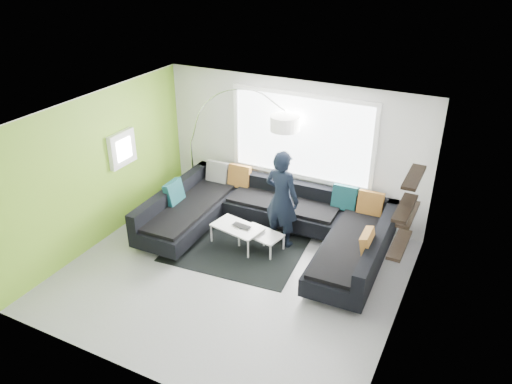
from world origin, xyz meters
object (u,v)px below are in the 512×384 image
coffee_table (249,237)px  laptop (240,227)px  arc_lamp (191,142)px  person (282,199)px  sectional_sofa (266,226)px  side_table (353,289)px

coffee_table → laptop: 0.27m
arc_lamp → coffee_table: bearing=-29.0°
person → laptop: (-0.63, -0.45, -0.53)m
arc_lamp → person: bearing=-16.4°
sectional_sofa → coffee_table: sectional_sofa is taller
sectional_sofa → side_table: 2.13m
side_table → laptop: bearing=165.3°
sectional_sofa → coffee_table: size_ratio=3.66×
arc_lamp → laptop: bearing=-32.5°
coffee_table → person: size_ratio=0.64×
laptop → sectional_sofa: bearing=39.2°
person → side_table: bearing=156.9°
arc_lamp → laptop: arc_lamp is taller
sectional_sofa → laptop: (-0.41, -0.27, -0.00)m
side_table → person: person is taller
sectional_sofa → coffee_table: 0.39m
person → arc_lamp: bearing=-10.1°
side_table → person: bearing=148.2°
coffee_table → person: person is taller
sectional_sofa → arc_lamp: bearing=154.0°
sectional_sofa → side_table: sectional_sofa is taller
laptop → arc_lamp: bearing=151.5°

